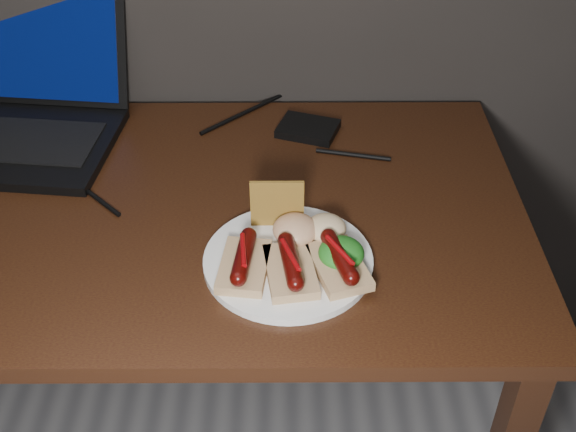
# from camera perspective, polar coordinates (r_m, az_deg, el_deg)

# --- Properties ---
(desk) EXTENTS (1.40, 0.70, 0.75)m
(desk) POSITION_cam_1_polar(r_m,az_deg,el_deg) (1.32, -13.11, -2.31)
(desk) COLOR #341D0D
(desk) RESTS_ON ground
(laptop) EXTENTS (0.38, 0.39, 0.25)m
(laptop) POSITION_cam_1_polar(r_m,az_deg,el_deg) (1.48, -19.87, 7.99)
(laptop) COLOR black
(laptop) RESTS_ON desk
(hard_drive) EXTENTS (0.13, 0.12, 0.02)m
(hard_drive) POSITION_cam_1_polar(r_m,az_deg,el_deg) (1.42, 1.59, 6.91)
(hard_drive) COLOR black
(hard_drive) RESTS_ON desk
(desk_cables) EXTENTS (0.91, 0.41, 0.01)m
(desk_cables) POSITION_cam_1_polar(r_m,az_deg,el_deg) (1.38, -11.29, 5.10)
(desk_cables) COLOR black
(desk_cables) RESTS_ON desk
(plate) EXTENTS (0.29, 0.29, 0.01)m
(plate) POSITION_cam_1_polar(r_m,az_deg,el_deg) (1.11, 0.01, -3.54)
(plate) COLOR silver
(plate) RESTS_ON desk
(bread_sausage_left) EXTENTS (0.08, 0.12, 0.04)m
(bread_sausage_left) POSITION_cam_1_polar(r_m,az_deg,el_deg) (1.08, -3.50, -3.65)
(bread_sausage_left) COLOR tan
(bread_sausage_left) RESTS_ON plate
(bread_sausage_center) EXTENTS (0.09, 0.12, 0.04)m
(bread_sausage_center) POSITION_cam_1_polar(r_m,az_deg,el_deg) (1.07, 0.20, -4.04)
(bread_sausage_center) COLOR tan
(bread_sausage_center) RESTS_ON plate
(bread_sausage_right) EXTENTS (0.10, 0.13, 0.04)m
(bread_sausage_right) POSITION_cam_1_polar(r_m,az_deg,el_deg) (1.08, 4.06, -3.66)
(bread_sausage_right) COLOR tan
(bread_sausage_right) RESTS_ON plate
(crispbread) EXTENTS (0.08, 0.01, 0.08)m
(crispbread) POSITION_cam_1_polar(r_m,az_deg,el_deg) (1.14, -0.87, 0.98)
(crispbread) COLOR #AE872F
(crispbread) RESTS_ON plate
(salad_greens) EXTENTS (0.07, 0.07, 0.04)m
(salad_greens) POSITION_cam_1_polar(r_m,az_deg,el_deg) (1.09, 4.23, -2.93)
(salad_greens) COLOR #185310
(salad_greens) RESTS_ON plate
(salsa_mound) EXTENTS (0.07, 0.07, 0.04)m
(salsa_mound) POSITION_cam_1_polar(r_m,az_deg,el_deg) (1.13, 0.59, -1.07)
(salsa_mound) COLOR maroon
(salsa_mound) RESTS_ON plate
(coleslaw_mound) EXTENTS (0.06, 0.06, 0.04)m
(coleslaw_mound) POSITION_cam_1_polar(r_m,az_deg,el_deg) (1.14, 3.02, -0.95)
(coleslaw_mound) COLOR beige
(coleslaw_mound) RESTS_ON plate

